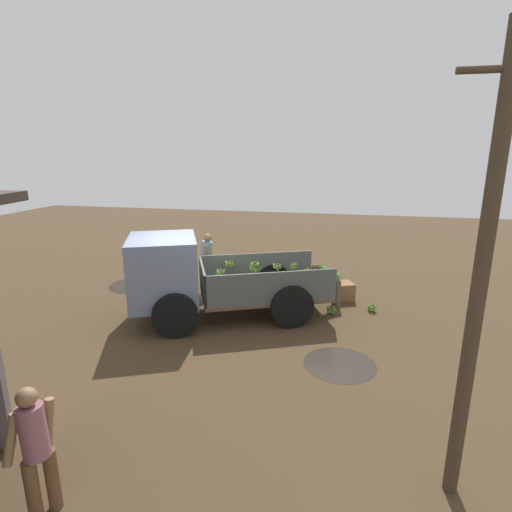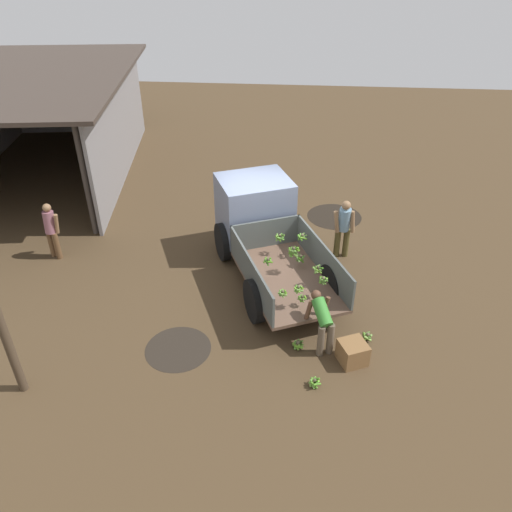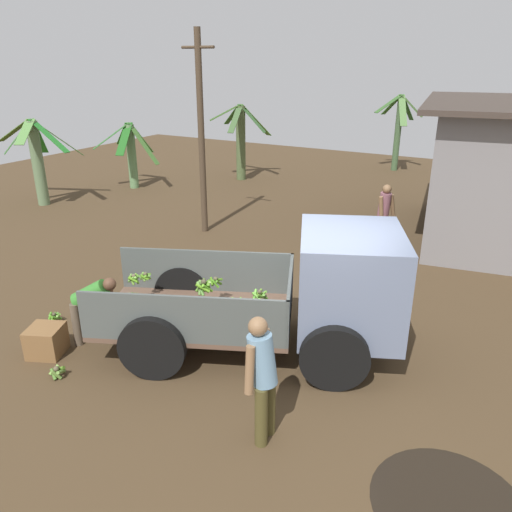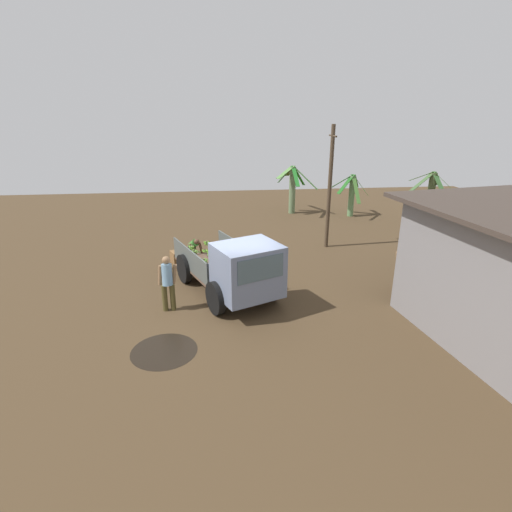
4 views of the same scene
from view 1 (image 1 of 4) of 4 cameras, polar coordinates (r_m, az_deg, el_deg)
The scene contains 12 objects.
ground at distance 9.99m, azimuth -9.10°, elevation -8.67°, with size 36.00×36.00×0.00m, color #473521.
mud_patch_0 at distance 8.03m, azimuth 11.88°, elevation -14.88°, with size 1.38×1.38×0.01m, color black.
mud_patch_1 at distance 12.69m, azimuth -16.64°, elevation -3.98°, with size 1.65×1.65×0.01m, color black.
cargo_truck at distance 9.57m, azimuth -9.90°, elevation -2.85°, with size 5.00×3.51×2.04m.
utility_pole at distance 4.74m, azimuth 29.36°, elevation -3.16°, with size 0.94×0.16×5.10m.
person_foreground_visitor at distance 11.60m, azimuth -7.11°, elevation -0.43°, with size 0.40×0.59×1.68m.
person_worker_loading at distance 10.46m, azimuth 10.29°, elevation -3.44°, with size 0.79×0.68×1.18m.
person_bystander_near_shed at distance 5.28m, azimuth -28.97°, elevation -22.72°, with size 0.46×0.56×1.56m.
banana_bunch_on_ground_0 at distance 10.58m, azimuth 16.25°, elevation -7.12°, with size 0.26×0.26×0.19m.
banana_bunch_on_ground_1 at distance 10.23m, azimuth 10.73°, elevation -7.45°, with size 0.27×0.25×0.21m.
banana_bunch_on_ground_2 at distance 11.61m, azimuth 9.03°, elevation -4.71°, with size 0.23×0.22×0.20m.
wooden_crate_0 at distance 11.21m, azimuth 12.30°, elevation -4.90°, with size 0.51×0.51×0.47m, color brown.
Camera 1 is at (-3.43, 8.52, 3.91)m, focal length 28.00 mm.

